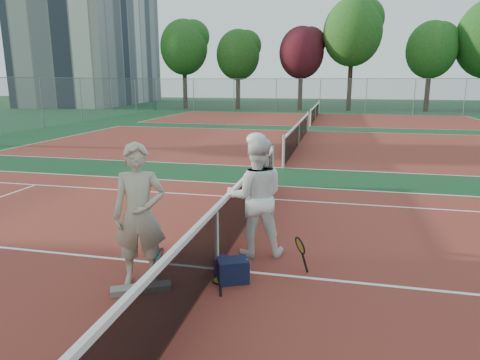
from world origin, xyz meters
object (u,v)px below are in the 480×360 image
Objects in this scene: sports_bag_purple at (228,268)px; apartment_block at (96,42)px; net_main at (217,238)px; water_bottle at (247,272)px; player_b at (256,197)px; player_a at (139,215)px; racket_red at (159,267)px; racket_black_held at (300,256)px; sports_bag_navy at (233,271)px; racket_spare at (220,280)px.

apartment_block is at bearing 122.56° from sports_bag_purple.
net_main reaches higher than water_bottle.
apartment_block is 73.33× the size of water_bottle.
apartment_block is at bearing -69.18° from player_b.
player_b is at bearing 28.11° from player_a.
racket_red is 2.06m from racket_black_held.
water_bottle is at bearing -28.71° from net_main.
apartment_block is 37.86× the size of racket_black_held.
player_a is at bearing 32.61° from player_b.
player_a reaches higher than net_main.
water_bottle is (0.19, 0.06, -0.02)m from sports_bag_navy.
racket_spare is 0.22m from sports_bag_purple.
racket_red is 0.90m from racket_spare.
sports_bag_purple is at bearing 164.66° from water_bottle.
player_a reaches higher than sports_bag_navy.
water_bottle is (0.31, -0.08, 0.01)m from sports_bag_purple.
player_b is (1.38, 1.39, -0.03)m from player_a.
player_b is 3.38× the size of racket_black_held.
player_b is 1.51m from racket_spare.
player_a is 1.73m from water_bottle.
water_bottle reaches higher than sports_bag_purple.
racket_spare is (0.15, -0.37, -0.49)m from net_main.
player_a is 1.49m from racket_spare.
apartment_block reaches higher than player_b.
net_main is 0.99m from player_b.
player_a is 1.54m from sports_bag_navy.
sports_bag_navy is (-0.12, -1.09, -0.81)m from player_b.
player_b reaches higher than sports_bag_purple.
sports_bag_purple is (0.07, 0.17, 0.13)m from racket_spare.
racket_spare is 0.24m from sports_bag_navy.
player_b is at bearing -31.71° from racket_spare.
racket_red is 1.53× the size of sports_bag_purple.
sports_bag_purple is at bearing -42.78° from net_main.
apartment_block is at bearing -91.43° from racket_black_held.
racket_black_held reaches higher than sports_bag_navy.
player_a is at bearing -166.38° from water_bottle.
racket_black_held reaches higher than sports_bag_purple.
player_a is at bearing -166.85° from sports_bag_navy.
sports_bag_purple is at bearing -39.74° from racket_spare.
racket_spare is at bearing -2.83° from player_a.
racket_spare is 1.39× the size of sports_bag_navy.
sports_bag_navy is 1.24× the size of sports_bag_purple.
racket_black_held reaches higher than water_bottle.
net_main is 5.44× the size of player_a.
apartment_block is at bearing 104.22° from player_a.
sports_bag_navy is at bearing -51.16° from sports_bag_purple.
racket_red reaches higher than water_bottle.
racket_black_held is 1.03m from sports_bag_navy.
racket_spare is at bearing -10.95° from racket_black_held.
player_b is (28.46, -43.26, -6.52)m from apartment_block.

